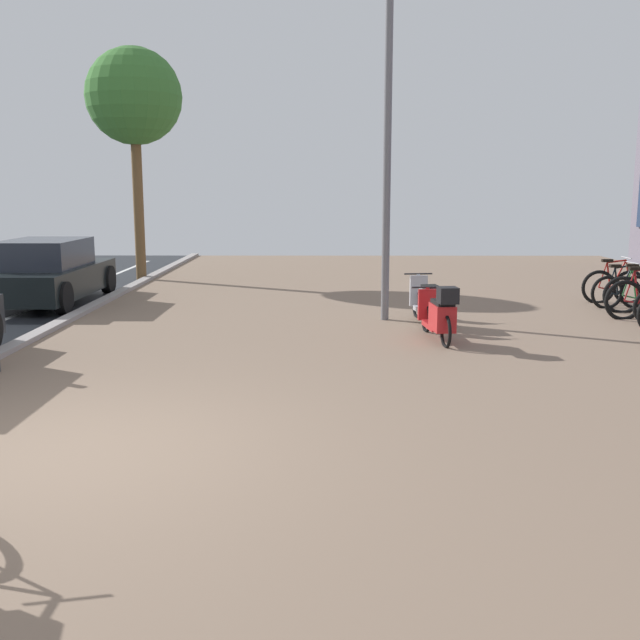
{
  "coord_description": "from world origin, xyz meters",
  "views": [
    {
      "loc": [
        2.22,
        -6.32,
        2.34
      ],
      "look_at": [
        2.17,
        1.68,
        0.92
      ],
      "focal_mm": 41.52,
      "sensor_mm": 36.0,
      "label": 1
    }
  ],
  "objects_px": {
    "parked_car_far": "(47,273)",
    "street_tree": "(134,98)",
    "lamp_post": "(388,121)",
    "scooter_near": "(439,315)",
    "bicycle_rack_09": "(621,291)",
    "scooter_mid": "(427,302)",
    "bicycle_rack_10": "(614,286)",
    "bicycle_rack_08": "(640,295)"
  },
  "relations": [
    {
      "from": "bicycle_rack_10",
      "to": "parked_car_far",
      "type": "xyz_separation_m",
      "value": [
        -11.79,
        -0.06,
        0.27
      ]
    },
    {
      "from": "bicycle_rack_10",
      "to": "street_tree",
      "type": "relative_size",
      "value": 0.23
    },
    {
      "from": "bicycle_rack_09",
      "to": "bicycle_rack_10",
      "type": "relative_size",
      "value": 0.94
    },
    {
      "from": "lamp_post",
      "to": "bicycle_rack_10",
      "type": "bearing_deg",
      "value": 22.61
    },
    {
      "from": "lamp_post",
      "to": "street_tree",
      "type": "distance_m",
      "value": 8.57
    },
    {
      "from": "lamp_post",
      "to": "scooter_near",
      "type": "bearing_deg",
      "value": -70.73
    },
    {
      "from": "parked_car_far",
      "to": "lamp_post",
      "type": "bearing_deg",
      "value": -16.23
    },
    {
      "from": "bicycle_rack_10",
      "to": "parked_car_far",
      "type": "relative_size",
      "value": 0.35
    },
    {
      "from": "parked_car_far",
      "to": "lamp_post",
      "type": "xyz_separation_m",
      "value": [
        6.85,
        -1.99,
        2.88
      ]
    },
    {
      "from": "lamp_post",
      "to": "parked_car_far",
      "type": "bearing_deg",
      "value": 163.77
    },
    {
      "from": "bicycle_rack_09",
      "to": "scooter_mid",
      "type": "xyz_separation_m",
      "value": [
        -4.13,
        -1.88,
        0.06
      ]
    },
    {
      "from": "bicycle_rack_10",
      "to": "street_tree",
      "type": "xyz_separation_m",
      "value": [
        -10.85,
        4.05,
        4.26
      ]
    },
    {
      "from": "bicycle_rack_09",
      "to": "street_tree",
      "type": "height_order",
      "value": "street_tree"
    },
    {
      "from": "scooter_mid",
      "to": "parked_car_far",
      "type": "height_order",
      "value": "parked_car_far"
    },
    {
      "from": "scooter_near",
      "to": "street_tree",
      "type": "distance_m",
      "value": 11.22
    },
    {
      "from": "bicycle_rack_08",
      "to": "scooter_mid",
      "type": "relative_size",
      "value": 0.78
    },
    {
      "from": "bicycle_rack_08",
      "to": "street_tree",
      "type": "height_order",
      "value": "street_tree"
    },
    {
      "from": "scooter_mid",
      "to": "street_tree",
      "type": "bearing_deg",
      "value": 135.18
    },
    {
      "from": "street_tree",
      "to": "scooter_near",
      "type": "bearing_deg",
      "value": -50.68
    },
    {
      "from": "bicycle_rack_08",
      "to": "street_tree",
      "type": "xyz_separation_m",
      "value": [
        -10.85,
        5.34,
        4.25
      ]
    },
    {
      "from": "parked_car_far",
      "to": "street_tree",
      "type": "distance_m",
      "value": 5.8
    },
    {
      "from": "bicycle_rack_09",
      "to": "street_tree",
      "type": "bearing_deg",
      "value": 156.39
    },
    {
      "from": "bicycle_rack_10",
      "to": "bicycle_rack_08",
      "type": "bearing_deg",
      "value": -90.03
    },
    {
      "from": "parked_car_far",
      "to": "street_tree",
      "type": "xyz_separation_m",
      "value": [
        0.93,
        4.11,
        3.98
      ]
    },
    {
      "from": "scooter_near",
      "to": "lamp_post",
      "type": "xyz_separation_m",
      "value": [
        -0.68,
        1.95,
        3.07
      ]
    },
    {
      "from": "bicycle_rack_10",
      "to": "lamp_post",
      "type": "relative_size",
      "value": 0.22
    },
    {
      "from": "bicycle_rack_08",
      "to": "scooter_near",
      "type": "relative_size",
      "value": 0.79
    },
    {
      "from": "bicycle_rack_09",
      "to": "scooter_mid",
      "type": "distance_m",
      "value": 4.53
    },
    {
      "from": "bicycle_rack_08",
      "to": "street_tree",
      "type": "distance_m",
      "value": 12.82
    },
    {
      "from": "scooter_mid",
      "to": "bicycle_rack_10",
      "type": "bearing_deg",
      "value": 30.87
    },
    {
      "from": "bicycle_rack_10",
      "to": "scooter_near",
      "type": "height_order",
      "value": "bicycle_rack_10"
    },
    {
      "from": "bicycle_rack_09",
      "to": "lamp_post",
      "type": "bearing_deg",
      "value": -163.74
    },
    {
      "from": "scooter_near",
      "to": "lamp_post",
      "type": "distance_m",
      "value": 3.71
    },
    {
      "from": "scooter_near",
      "to": "scooter_mid",
      "type": "relative_size",
      "value": 0.99
    },
    {
      "from": "bicycle_rack_09",
      "to": "scooter_near",
      "type": "distance_m",
      "value": 5.34
    },
    {
      "from": "lamp_post",
      "to": "street_tree",
      "type": "xyz_separation_m",
      "value": [
        -5.92,
        6.11,
        1.1
      ]
    },
    {
      "from": "bicycle_rack_09",
      "to": "lamp_post",
      "type": "distance_m",
      "value": 5.94
    },
    {
      "from": "bicycle_rack_09",
      "to": "parked_car_far",
      "type": "relative_size",
      "value": 0.32
    },
    {
      "from": "scooter_near",
      "to": "street_tree",
      "type": "xyz_separation_m",
      "value": [
        -6.6,
        8.06,
        4.18
      ]
    },
    {
      "from": "bicycle_rack_09",
      "to": "scooter_mid",
      "type": "relative_size",
      "value": 0.72
    },
    {
      "from": "lamp_post",
      "to": "scooter_mid",
      "type": "bearing_deg",
      "value": -33.97
    },
    {
      "from": "lamp_post",
      "to": "street_tree",
      "type": "relative_size",
      "value": 1.08
    }
  ]
}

